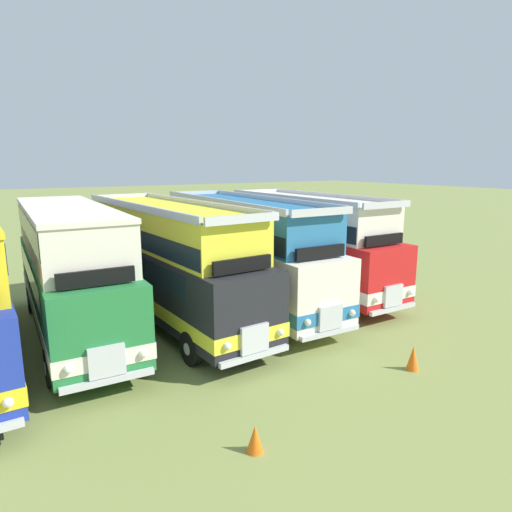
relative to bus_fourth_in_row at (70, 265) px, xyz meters
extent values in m
plane|color=olive|center=(0.00, -0.37, -2.47)|extent=(200.00, 200.00, 0.00)
sphere|color=#EAEACC|center=(-2.37, -6.31, -1.37)|extent=(0.22, 0.22, 0.22)
cylinder|color=black|center=(-2.16, -4.64, -1.95)|extent=(0.31, 1.05, 1.04)
cylinder|color=silver|center=(-2.01, -4.64, -1.95)|extent=(0.03, 0.36, 0.36)
cube|color=#237538|center=(0.00, -0.12, -0.77)|extent=(2.82, 10.48, 2.30)
cube|color=silver|center=(0.00, -0.12, -1.37)|extent=(2.86, 10.53, 0.44)
cube|color=#19232D|center=(0.01, 0.28, -0.17)|extent=(2.77, 8.09, 0.76)
cube|color=#19232D|center=(-0.16, -5.26, -0.12)|extent=(2.20, 0.17, 0.90)
cube|color=silver|center=(-0.16, -5.37, -1.37)|extent=(0.90, 0.15, 0.80)
cube|color=silver|center=(-0.16, -5.40, -1.87)|extent=(2.30, 0.21, 0.16)
sphere|color=#EAEACC|center=(0.74, -5.41, -1.37)|extent=(0.22, 0.22, 0.22)
sphere|color=#EAEACC|center=(-1.06, -5.36, -1.37)|extent=(0.22, 0.22, 0.22)
cube|color=silver|center=(0.00, 0.13, 1.13)|extent=(2.69, 9.58, 1.50)
cube|color=silver|center=(0.00, 0.13, 1.95)|extent=(2.75, 9.68, 0.14)
cube|color=#19232D|center=(0.00, 0.13, 1.43)|extent=(2.72, 9.48, 0.68)
cube|color=black|center=(-0.15, -4.77, 0.63)|extent=(1.90, 0.18, 0.40)
cylinder|color=black|center=(1.04, -3.76, -1.95)|extent=(0.31, 1.05, 1.04)
cylinder|color=silver|center=(1.19, -3.76, -1.95)|extent=(0.03, 0.36, 0.36)
cylinder|color=black|center=(-1.26, -3.69, -1.95)|extent=(0.31, 1.05, 1.04)
cylinder|color=silver|center=(-1.41, -3.69, -1.95)|extent=(0.03, 0.36, 0.36)
cylinder|color=black|center=(1.25, 3.25, -1.95)|extent=(0.31, 1.05, 1.04)
cylinder|color=silver|center=(1.40, 3.25, -1.95)|extent=(0.03, 0.36, 0.36)
cylinder|color=black|center=(-1.05, 3.32, -1.95)|extent=(0.31, 1.05, 1.04)
cylinder|color=silver|center=(-1.20, 3.32, -1.95)|extent=(0.03, 0.36, 0.36)
cube|color=black|center=(3.40, -0.41, -0.77)|extent=(3.09, 11.29, 2.30)
cube|color=yellow|center=(3.40, -0.41, -1.37)|extent=(3.14, 11.34, 0.44)
cube|color=#19232D|center=(3.38, -0.01, -0.17)|extent=(3.00, 8.90, 0.76)
cube|color=#19232D|center=(3.70, -5.93, -0.12)|extent=(2.20, 0.22, 0.90)
cube|color=silver|center=(3.71, -6.04, -1.37)|extent=(0.91, 0.17, 0.80)
cube|color=silver|center=(3.71, -6.07, -1.87)|extent=(2.30, 0.26, 0.16)
sphere|color=#EAEACC|center=(4.60, -6.00, -1.37)|extent=(0.22, 0.22, 0.22)
sphere|color=#EAEACC|center=(2.81, -6.10, -1.37)|extent=(0.22, 0.22, 0.22)
cube|color=yellow|center=(3.39, -0.16, 1.13)|extent=(2.95, 10.39, 1.50)
cube|color=silver|center=(3.68, -5.49, 1.93)|extent=(2.40, 0.23, 0.24)
cube|color=silver|center=(3.14, 4.47, 1.93)|extent=(2.40, 0.23, 0.24)
cube|color=silver|center=(4.59, -0.10, 1.93)|extent=(0.65, 10.27, 0.24)
cube|color=silver|center=(2.19, -0.22, 1.93)|extent=(0.65, 10.27, 0.24)
cube|color=#19232D|center=(3.39, -0.16, 0.83)|extent=(2.98, 10.29, 0.64)
cube|color=black|center=(3.67, -5.44, 0.63)|extent=(1.90, 0.22, 0.40)
cylinder|color=black|center=(4.77, -4.33, -1.95)|extent=(0.34, 1.05, 1.04)
cylinder|color=silver|center=(4.92, -4.32, -1.95)|extent=(0.04, 0.36, 0.36)
cylinder|color=black|center=(2.47, -4.45, -1.95)|extent=(0.34, 1.05, 1.04)
cylinder|color=silver|center=(2.32, -4.46, -1.95)|extent=(0.04, 0.36, 0.36)
cylinder|color=black|center=(4.35, 3.43, -1.95)|extent=(0.34, 1.05, 1.04)
cylinder|color=silver|center=(4.50, 3.44, -1.95)|extent=(0.04, 0.36, 0.36)
cylinder|color=black|center=(2.05, 3.31, -1.95)|extent=(0.34, 1.05, 1.04)
cylinder|color=silver|center=(1.90, 3.30, -1.95)|extent=(0.04, 0.36, 0.36)
cube|color=silver|center=(6.81, -0.14, -0.77)|extent=(2.77, 11.25, 2.30)
cube|color=teal|center=(6.81, -0.14, -1.37)|extent=(2.81, 11.29, 0.44)
cube|color=#19232D|center=(6.82, 0.26, -0.17)|extent=(2.74, 8.85, 0.76)
cube|color=#19232D|center=(6.68, -5.67, -0.12)|extent=(2.20, 0.15, 0.90)
cube|color=silver|center=(6.67, -5.78, -1.37)|extent=(0.90, 0.14, 0.80)
cube|color=silver|center=(6.67, -5.81, -1.87)|extent=(2.30, 0.20, 0.16)
sphere|color=#EAEACC|center=(7.57, -5.81, -1.37)|extent=(0.22, 0.22, 0.22)
sphere|color=#EAEACC|center=(5.77, -5.77, -1.37)|extent=(0.22, 0.22, 0.22)
cube|color=teal|center=(6.82, 0.11, 1.13)|extent=(2.65, 10.35, 1.50)
cube|color=silver|center=(6.69, -5.23, 1.93)|extent=(2.40, 0.16, 0.24)
cube|color=silver|center=(6.93, 4.76, 1.93)|extent=(2.40, 0.16, 0.24)
cube|color=silver|center=(8.02, 0.08, 1.93)|extent=(0.35, 10.29, 0.24)
cube|color=silver|center=(5.62, 0.14, 1.93)|extent=(0.35, 10.29, 0.24)
cube|color=#19232D|center=(6.82, 0.11, 0.83)|extent=(2.69, 10.25, 0.64)
cube|color=black|center=(6.69, -5.18, 0.63)|extent=(1.90, 0.17, 0.40)
cylinder|color=black|center=(7.86, -4.16, -1.95)|extent=(0.30, 1.05, 1.04)
cylinder|color=silver|center=(8.01, -4.16, -1.95)|extent=(0.03, 0.36, 0.36)
cylinder|color=black|center=(5.56, -4.10, -1.95)|extent=(0.30, 1.05, 1.04)
cylinder|color=silver|center=(5.41, -4.10, -1.95)|extent=(0.03, 0.36, 0.36)
cylinder|color=black|center=(8.05, 3.63, -1.95)|extent=(0.30, 1.05, 1.04)
cylinder|color=silver|center=(8.20, 3.63, -1.95)|extent=(0.03, 0.36, 0.36)
cylinder|color=black|center=(5.75, 3.68, -1.95)|extent=(0.30, 1.05, 1.04)
cylinder|color=silver|center=(5.60, 3.69, -1.95)|extent=(0.03, 0.36, 0.36)
cube|color=red|center=(10.22, -0.13, -0.77)|extent=(2.50, 9.98, 2.30)
cube|color=silver|center=(10.22, -0.13, -1.37)|extent=(2.54, 10.02, 0.44)
cube|color=#19232D|center=(10.22, 0.27, -0.17)|extent=(2.53, 7.58, 0.76)
cube|color=#19232D|center=(10.22, -5.06, -0.12)|extent=(2.20, 0.10, 0.90)
cube|color=silver|center=(10.22, -5.17, -1.37)|extent=(0.90, 0.12, 0.80)
cube|color=silver|center=(10.22, -5.20, -1.87)|extent=(2.30, 0.14, 0.16)
sphere|color=#EAEACC|center=(11.12, -5.18, -1.37)|extent=(0.22, 0.22, 0.22)
sphere|color=#EAEACC|center=(9.32, -5.18, -1.37)|extent=(0.22, 0.22, 0.22)
cube|color=silver|center=(10.22, 0.12, 1.13)|extent=(2.40, 9.08, 1.50)
cube|color=silver|center=(10.22, -4.62, 1.93)|extent=(2.40, 0.10, 0.24)
cube|color=silver|center=(10.22, 4.16, 1.93)|extent=(2.40, 0.10, 0.24)
cube|color=silver|center=(11.42, 0.12, 1.93)|extent=(0.10, 9.08, 0.24)
cube|color=silver|center=(9.02, 0.12, 1.93)|extent=(0.10, 9.08, 0.24)
cube|color=#19232D|center=(10.22, 0.12, 0.83)|extent=(2.44, 8.98, 0.64)
cube|color=black|center=(10.22, -4.57, 0.63)|extent=(1.90, 0.12, 0.40)
cylinder|color=black|center=(11.37, -3.52, -1.95)|extent=(0.28, 1.04, 1.04)
cylinder|color=silver|center=(11.52, -3.52, -1.95)|extent=(0.02, 0.36, 0.36)
cylinder|color=black|center=(9.07, -3.52, -1.95)|extent=(0.28, 1.04, 1.04)
cylinder|color=silver|center=(8.92, -3.52, -1.95)|extent=(0.02, 0.36, 0.36)
cylinder|color=black|center=(11.37, 3.06, -1.95)|extent=(0.28, 1.04, 1.04)
cylinder|color=silver|center=(11.52, 3.06, -1.95)|extent=(0.02, 0.36, 0.36)
cylinder|color=black|center=(9.07, 3.06, -1.95)|extent=(0.28, 1.04, 1.04)
cylinder|color=silver|center=(8.92, 3.06, -1.95)|extent=(0.02, 0.36, 0.36)
cone|color=orange|center=(1.92, -8.98, -2.17)|extent=(0.36, 0.36, 0.60)
cone|color=orange|center=(7.80, -8.13, -2.11)|extent=(0.36, 0.36, 0.73)
camera|label=1|loc=(-2.46, -16.16, 3.44)|focal=31.74mm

